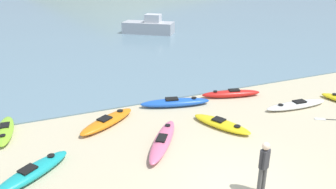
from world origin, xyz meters
The scene contains 11 objects.
bay_water centered at (0.00, 42.24, 0.03)m, with size 160.00×70.00×0.06m, color slate.
kayak_on_sand_0 centered at (1.61, 3.75, 0.14)m, with size 1.81×2.70×0.32m.
kayak_on_sand_1 centered at (3.82, 6.41, 0.17)m, with size 3.05×1.33×0.38m.
kayak_on_sand_2 centered at (0.76, 6.45, 0.18)m, with size 3.33×1.45×0.40m.
kayak_on_sand_3 centered at (-5.60, 3.14, 0.18)m, with size 2.63×2.24×0.40m.
kayak_on_sand_4 centered at (-2.62, 5.79, 0.16)m, with size 2.88×2.27×0.37m.
kayak_on_sand_5 centered at (5.85, 4.07, 0.14)m, with size 3.24×0.85×0.32m.
kayak_on_sand_6 centered at (-6.49, 6.57, 0.15)m, with size 0.76×2.64×0.35m.
kayak_on_sand_7 centered at (-1.13, 3.37, 0.18)m, with size 2.35×3.00×0.40m.
person_near_foreground centered at (0.47, -0.25, 0.94)m, with size 0.33×0.24×1.64m.
moored_boat_1 centered at (5.60, 23.31, 0.70)m, with size 4.92×4.32×1.81m.
Camera 1 is at (-5.08, -6.39, 6.16)m, focal length 35.00 mm.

